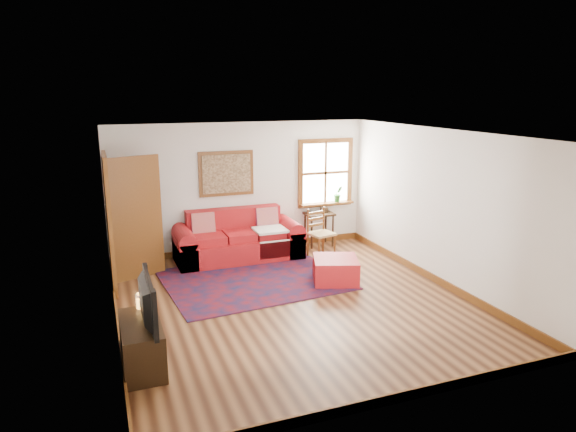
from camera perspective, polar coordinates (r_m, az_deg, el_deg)
name	(u,v)px	position (r m, az deg, el deg)	size (l,w,h in m)	color
ground	(293,302)	(7.75, 0.57, -9.55)	(5.50, 5.50, 0.00)	#3E2010
room_envelope	(293,193)	(7.27, 0.56, 2.54)	(5.04, 5.54, 2.52)	silver
window	(327,180)	(10.45, 4.36, 4.06)	(1.18, 0.20, 1.38)	white
doorway	(126,218)	(8.66, -17.58, -0.23)	(0.89, 1.08, 2.14)	black
framed_artwork	(226,174)	(9.74, -6.86, 4.70)	(1.05, 0.07, 0.85)	brown
persian_rug	(254,279)	(8.61, -3.85, -7.05)	(2.83, 2.27, 0.02)	#5D0D16
red_leather_sofa	(238,243)	(9.65, -5.56, -2.97)	(2.32, 0.96, 0.91)	#AB161A
red_ottoman	(335,270)	(8.49, 5.30, -6.01)	(0.71, 0.71, 0.40)	#AB161A
side_table	(319,219)	(10.36, 3.47, -0.31)	(0.56, 0.42, 0.68)	black
ladder_back_chair	(320,231)	(9.65, 3.54, -1.70)	(0.52, 0.50, 0.92)	tan
media_cabinet	(142,345)	(6.21, -15.93, -13.58)	(0.44, 0.98, 0.54)	black
television	(141,302)	(5.92, -16.03, -9.12)	(0.98, 0.13, 0.56)	black
candle_hurricane	(141,301)	(6.45, -16.03, -9.07)	(0.12, 0.12, 0.18)	silver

